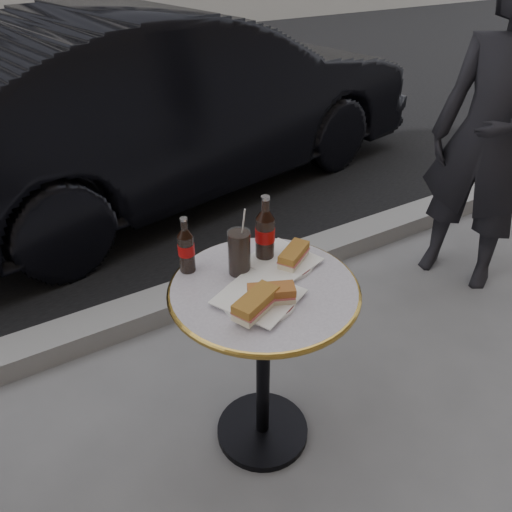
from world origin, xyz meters
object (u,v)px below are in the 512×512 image
cola_bottle_left (186,245)px  parked_car (174,102)px  bistro_table (263,367)px  cola_glass (239,252)px  pedestrian (491,139)px  plate_right (282,262)px  plate_left (259,299)px  cola_bottle_right (265,229)px

cola_bottle_left → parked_car: parked_car is taller
cola_bottle_left → parked_car: 2.26m
bistro_table → parked_car: (0.67, 2.30, 0.28)m
cola_glass → pedestrian: pedestrian is taller
cola_bottle_left → cola_glass: size_ratio=1.28×
plate_right → cola_glass: size_ratio=1.39×
plate_left → cola_bottle_left: size_ratio=1.17×
cola_glass → pedestrian: 1.62m
cola_bottle_left → cola_glass: bearing=-35.3°
plate_left → cola_bottle_left: (-0.12, 0.26, 0.09)m
cola_glass → plate_right: bearing=-11.8°
cola_bottle_right → parked_car: bearing=74.9°
plate_left → cola_glass: 0.18m
cola_bottle_left → cola_glass: (0.14, -0.10, -0.02)m
cola_bottle_right → cola_glass: size_ratio=1.55×
plate_right → cola_bottle_right: size_ratio=0.90×
cola_bottle_right → plate_left: bearing=-126.5°
plate_left → parked_car: 2.47m
cola_bottle_left → cola_bottle_right: bearing=-17.0°
parked_car → pedestrian: (0.90, -1.93, 0.16)m
bistro_table → plate_left: 0.38m
plate_right → plate_left: bearing=-142.8°
plate_left → cola_bottle_right: (0.14, 0.18, 0.12)m
bistro_table → pedestrian: 1.67m
plate_right → cola_bottle_left: cola_bottle_left is taller
plate_left → bistro_table: bearing=45.5°
plate_left → pedestrian: 1.67m
plate_left → cola_glass: cola_glass is taller
cola_bottle_right → pedestrian: (1.48, 0.24, -0.04)m
bistro_table → pedestrian: bearing=13.2°
cola_bottle_right → cola_glass: cola_bottle_right is taller
plate_left → parked_car: parked_car is taller
cola_glass → parked_car: (0.70, 2.19, -0.16)m
parked_car → pedestrian: size_ratio=2.43×
bistro_table → parked_car: bearing=73.8°
cola_bottle_right → parked_car: size_ratio=0.06×
cola_bottle_left → cola_glass: 0.18m
plate_left → cola_glass: bearing=81.6°
pedestrian → cola_glass: bearing=-104.5°
cola_bottle_right → cola_glass: 0.12m
cola_bottle_right → bistro_table: bearing=-122.7°
pedestrian → plate_left: bearing=-99.2°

